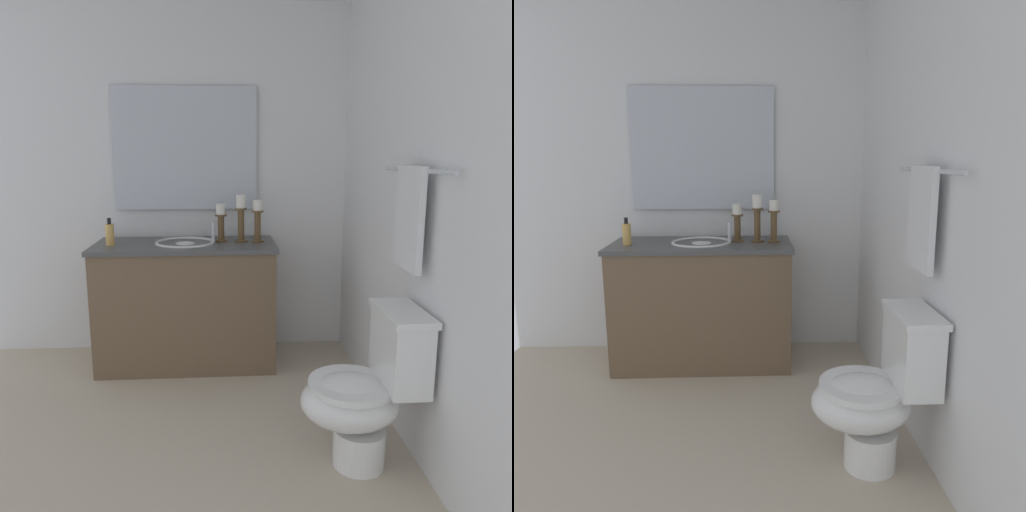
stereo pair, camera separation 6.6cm
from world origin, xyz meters
TOP-DOWN VIEW (x-y plane):
  - floor at (0.00, 0.00)m, footprint 2.81×2.59m
  - wall_back at (0.00, 1.30)m, footprint 2.81×0.04m
  - wall_left at (-1.41, 0.00)m, footprint 0.04×2.59m
  - vanity_cabinet at (-1.08, 0.12)m, footprint 0.58×1.22m
  - sink_basin at (-1.08, 0.13)m, footprint 0.40×0.40m
  - mirror at (-1.36, 0.12)m, footprint 0.02×1.00m
  - candle_holder_tall at (-1.09, 0.61)m, footprint 0.09×0.09m
  - candle_holder_short at (-1.11, 0.50)m, footprint 0.09×0.09m
  - candle_holder_mid at (-1.14, 0.37)m, footprint 0.09×0.09m
  - soap_bottle at (-1.03, -0.36)m, footprint 0.06×0.06m
  - toilet at (0.17, 1.01)m, footprint 0.39×0.54m
  - towel_bar at (0.05, 1.24)m, footprint 0.76×0.02m
  - towel_near_vanity at (0.05, 1.22)m, footprint 0.28×0.03m

SIDE VIEW (x-z plane):
  - floor at x=0.00m, z-range -0.02..0.00m
  - toilet at x=0.17m, z-range -0.01..0.74m
  - vanity_cabinet at x=-1.08m, z-range 0.00..0.84m
  - sink_basin at x=-1.08m, z-range 0.68..0.93m
  - soap_bottle at x=-1.03m, z-range 0.83..1.01m
  - candle_holder_mid at x=-1.14m, z-range 0.85..1.10m
  - candle_holder_tall at x=-1.09m, z-range 0.85..1.14m
  - candle_holder_short at x=-1.11m, z-range 0.85..1.17m
  - towel_near_vanity at x=0.05m, z-range 0.91..1.37m
  - wall_back at x=0.00m, z-range 0.00..2.45m
  - wall_left at x=-1.41m, z-range 0.00..2.45m
  - towel_bar at x=0.05m, z-range 1.34..1.36m
  - mirror at x=-1.36m, z-range 1.04..1.89m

